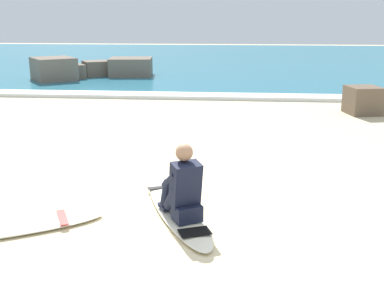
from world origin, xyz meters
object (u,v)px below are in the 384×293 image
at_px(surfer_seated, 183,189).
at_px(surfboard_spare_near, 9,228).
at_px(shoreline_rock, 363,100).
at_px(surfboard_main, 177,208).

height_order(surfer_seated, surfboard_spare_near, surfer_seated).
bearing_deg(surfer_seated, shoreline_rock, 61.40).
bearing_deg(surfboard_main, surfer_seated, -70.70).
bearing_deg(shoreline_rock, surfboard_main, -120.61).
bearing_deg(surfer_seated, surfboard_main, 109.30).
distance_m(surfboard_main, surfer_seated, 0.55).
relative_size(surfboard_spare_near, shoreline_rock, 2.69).
distance_m(surfer_seated, surfboard_spare_near, 2.13).
height_order(surfboard_main, surfboard_spare_near, same).
bearing_deg(surfboard_main, surfboard_spare_near, -157.54).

